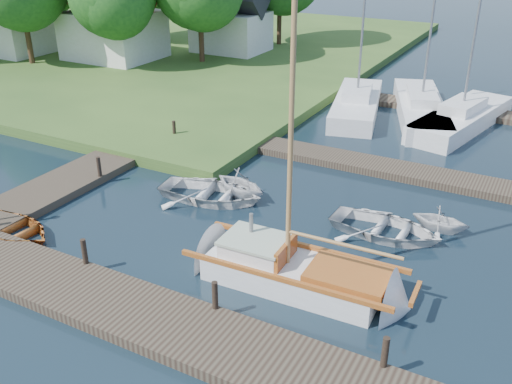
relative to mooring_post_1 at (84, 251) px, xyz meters
The scene contains 22 objects.
ground 5.87m from the mooring_post_1, 59.04° to the left, with size 160.00×160.00×0.00m, color black.
near_dock 3.21m from the mooring_post_1, 18.43° to the right, with size 18.00×2.20×0.30m, color #31241C.
left_dock 8.62m from the mooring_post_1, 125.54° to the left, with size 2.20×18.00×0.30m, color #31241C.
far_dock 12.55m from the mooring_post_1, 66.50° to the left, with size 14.00×1.60×0.30m, color #31241C.
shore 36.80m from the mooring_post_1, 132.80° to the left, with size 50.00×40.00×0.50m, color #335221.
mooring_post_1 is the anchor object (origin of this frame).
mooring_post_2 4.50m from the mooring_post_1, ahead, with size 0.16×0.16×0.80m, color black.
mooring_post_3 9.00m from the mooring_post_1, ahead, with size 0.16×0.16×0.80m, color black.
mooring_post_4 6.40m from the mooring_post_1, 128.66° to the left, with size 0.16×0.16×0.80m, color black.
mooring_post_5 10.77m from the mooring_post_1, 111.80° to the left, with size 0.16×0.16×0.80m, color black.
sailboat 6.29m from the mooring_post_1, 22.02° to the left, with size 7.21×2.21×9.83m.
dinghy 3.76m from the mooring_post_1, behind, with size 2.41×3.37×0.70m, color maroon.
tender_a 5.84m from the mooring_post_1, 83.54° to the left, with size 2.81×3.93×0.81m, color silver.
tender_b 6.74m from the mooring_post_1, 77.46° to the left, with size 2.00×2.31×1.22m, color silver.
tender_c 9.53m from the mooring_post_1, 41.45° to the left, with size 2.62×3.67×0.76m, color silver.
tender_d 11.46m from the mooring_post_1, 40.93° to the left, with size 1.61×1.87×0.98m, color silver.
marina_boat_0 18.52m from the mooring_post_1, 84.19° to the left, with size 4.04×8.15×10.82m.
marina_boat_1 19.94m from the mooring_post_1, 75.22° to the left, with size 5.09×9.29×9.37m.
marina_boat_2 19.99m from the mooring_post_1, 68.67° to the left, with size 3.89×8.43×10.51m.
house_a 27.11m from the mooring_post_1, 128.99° to the left, with size 6.30×5.00×6.29m.
house_b 31.47m from the mooring_post_1, 142.77° to the left, with size 5.77×4.50×5.79m.
house_c 29.22m from the mooring_post_1, 112.17° to the left, with size 5.25×4.00×5.28m.
Camera 1 is at (8.19, -15.14, 9.47)m, focal length 40.00 mm.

